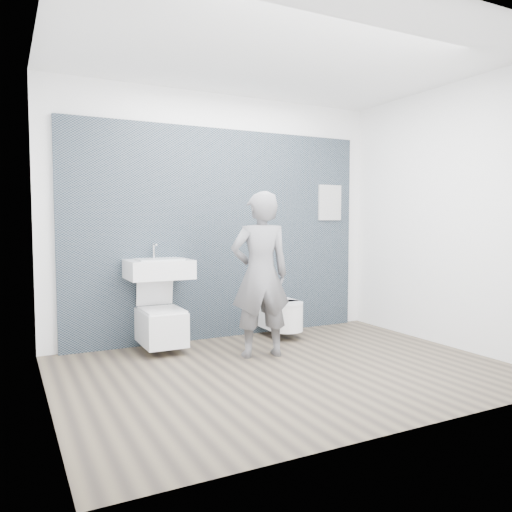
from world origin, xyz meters
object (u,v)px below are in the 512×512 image
washbasin (159,268)px  toilet_rounded (282,315)px  visitor (260,275)px  toilet_square (161,324)px

washbasin → toilet_rounded: 1.56m
toilet_rounded → visitor: (-0.61, -0.62, 0.56)m
toilet_rounded → visitor: visitor is taller
toilet_square → visitor: visitor is taller
toilet_square → toilet_rounded: toilet_square is taller
toilet_square → toilet_rounded: size_ratio=1.29×
washbasin → toilet_square: washbasin is taller
washbasin → toilet_square: bearing=-90.0°
toilet_rounded → visitor: 1.03m
washbasin → visitor: 1.08m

